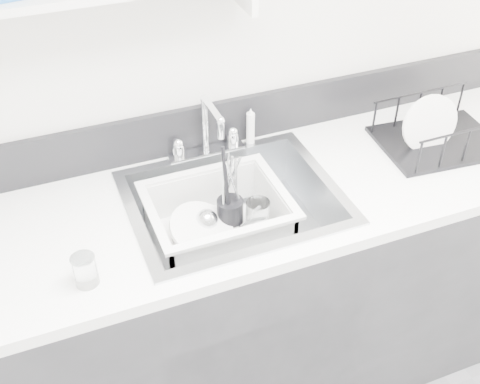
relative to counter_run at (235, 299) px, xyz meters
name	(u,v)px	position (x,y,z in m)	size (l,w,h in m)	color
room_shell	(459,101)	(0.00, -0.80, 1.22)	(3.50, 3.00, 2.60)	silver
counter_run	(235,299)	(0.00, 0.00, 0.00)	(3.20, 0.62, 0.92)	#252528
backsplash	(201,127)	(0.00, 0.30, 0.54)	(3.20, 0.02, 0.16)	black
sink	(234,220)	(0.00, 0.00, 0.37)	(0.64, 0.52, 0.20)	silver
faucet	(207,140)	(0.00, 0.25, 0.52)	(0.26, 0.18, 0.23)	silver
side_sprayer	(250,126)	(0.16, 0.25, 0.53)	(0.03, 0.03, 0.14)	white
wash_tub	(218,219)	(-0.05, 0.02, 0.38)	(0.43, 0.35, 0.17)	white
plate_stack	(204,235)	(-0.10, 0.01, 0.33)	(0.25, 0.24, 0.10)	white
utensil_cup	(230,212)	(0.00, 0.05, 0.37)	(0.09, 0.09, 0.29)	black
ladle	(225,233)	(-0.04, -0.02, 0.35)	(0.28, 0.10, 0.08)	silver
tumbler_in_tub	(258,216)	(0.08, 0.00, 0.36)	(0.08, 0.08, 0.11)	white
tumbler_counter	(85,270)	(-0.48, -0.18, 0.50)	(0.06, 0.06, 0.09)	white
dish_rack	(441,126)	(0.76, 0.02, 0.53)	(0.40, 0.30, 0.14)	black
bowl_small	(257,236)	(0.06, -0.05, 0.32)	(0.11, 0.11, 0.04)	white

